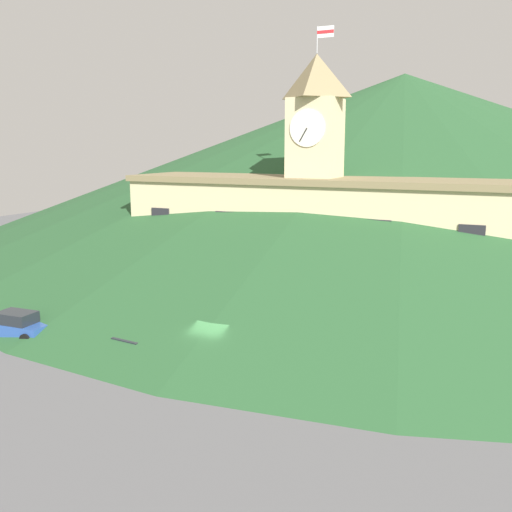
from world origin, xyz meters
name	(u,v)px	position (x,y,z in m)	size (l,w,h in m)	color
ground_plane	(211,359)	(0.00, 0.00, 0.00)	(160.00, 160.00, 0.00)	#565659
civic_building	(314,228)	(0.00, 20.67, 6.44)	(38.04, 9.40, 25.24)	beige
banner_fence	(281,298)	(0.00, 12.45, 1.28)	(38.02, 0.12, 2.57)	red
hillside_backdrop	(401,156)	(0.00, 63.31, 12.86)	(139.78, 139.78, 25.72)	#234C28
street_lamp_left	(165,257)	(-12.82, 13.60, 3.67)	(1.26, 0.36, 5.06)	black
street_lamp_far_left	(291,267)	(0.46, 13.60, 3.85)	(1.26, 0.36, 5.35)	black
street_lamp_right	(430,281)	(12.34, 13.60, 3.76)	(1.26, 0.36, 5.20)	black
car_silver_hatch	(219,339)	(-0.51, 2.07, 0.69)	(3.94, 2.08, 1.50)	#B7B7BC
car_red_sedan	(473,366)	(16.49, 4.36, 0.67)	(4.52, 2.38, 1.45)	red
car_green_wagon	(329,344)	(6.94, 4.41, 0.72)	(4.69, 2.33, 1.55)	#2D663D
car_white_taxi	(153,316)	(-8.19, 4.80, 0.69)	(4.62, 2.40, 1.50)	white
car_yellow_coupe	(132,347)	(-5.27, -1.80, 0.63)	(4.36, 2.47, 1.35)	yellow
car_blue_van	(17,326)	(-15.34, -2.52, 0.96)	(5.20, 2.58, 2.10)	#284C99
pedestrian	(363,322)	(8.06, 9.63, 0.98)	(0.55, 0.55, 1.81)	#33567A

